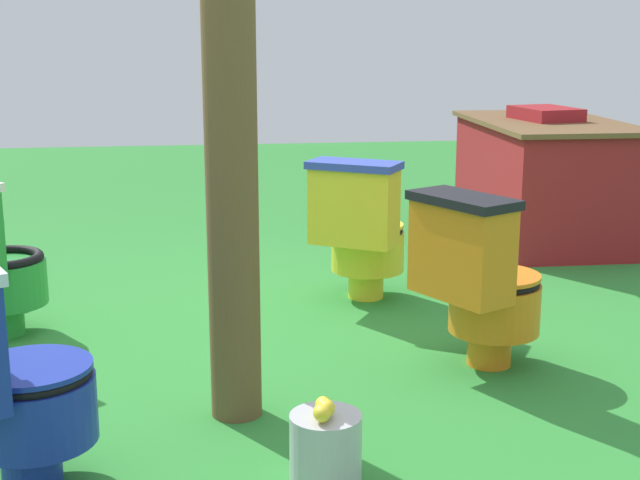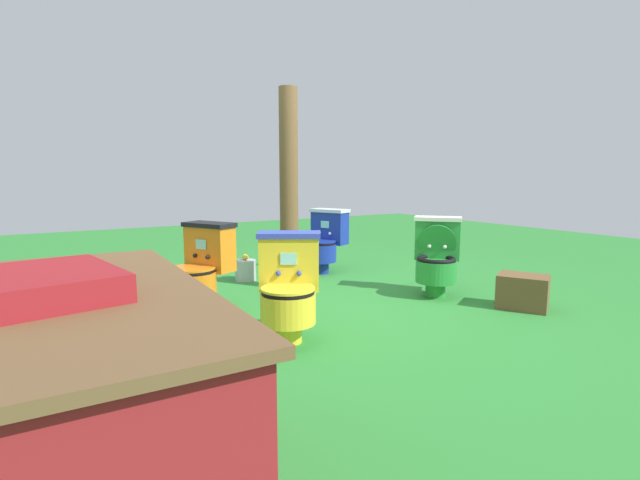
{
  "view_description": "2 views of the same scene",
  "coord_description": "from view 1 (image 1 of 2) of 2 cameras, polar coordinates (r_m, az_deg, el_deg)",
  "views": [
    {
      "loc": [
        3.64,
        -0.15,
        1.36
      ],
      "look_at": [
        0.21,
        0.3,
        0.54
      ],
      "focal_mm": 51.02,
      "sensor_mm": 36.0,
      "label": 1
    },
    {
      "loc": [
        -3.46,
        2.06,
        1.12
      ],
      "look_at": [
        0.09,
        -0.1,
        0.54
      ],
      "focal_mm": 26.27,
      "sensor_mm": 36.0,
      "label": 2
    }
  ],
  "objects": [
    {
      "name": "lemon_bucket",
      "position": [
        2.82,
        0.35,
        -12.84
      ],
      "size": [
        0.22,
        0.22,
        0.28
      ],
      "color": "#B7B7BF",
      "rests_on": "ground"
    },
    {
      "name": "wooden_post",
      "position": [
        3.07,
        -5.61,
        6.01
      ],
      "size": [
        0.18,
        0.18,
        1.94
      ],
      "primitive_type": "cylinder",
      "color": "brown",
      "rests_on": "ground"
    },
    {
      "name": "toilet_yellow",
      "position": [
        4.52,
        2.63,
        0.66
      ],
      "size": [
        0.63,
        0.6,
        0.73
      ],
      "rotation": [
        0.0,
        0.0,
        1.03
      ],
      "color": "yellow",
      "rests_on": "ground"
    },
    {
      "name": "toilet_blue",
      "position": [
        2.83,
        -19.44,
        -7.97
      ],
      "size": [
        0.57,
        0.62,
        0.73
      ],
      "rotation": [
        0.0,
        0.0,
        0.43
      ],
      "color": "#192D9E",
      "rests_on": "ground"
    },
    {
      "name": "vendor_table",
      "position": [
        6.05,
        13.93,
        3.73
      ],
      "size": [
        1.47,
        0.88,
        0.85
      ],
      "rotation": [
        0.0,
        0.0,
        -0.01
      ],
      "color": "maroon",
      "rests_on": "ground"
    },
    {
      "name": "ground",
      "position": [
        3.88,
        -4.82,
        -7.21
      ],
      "size": [
        14.0,
        14.0,
        0.0
      ],
      "primitive_type": "plane",
      "color": "#2D8433"
    },
    {
      "name": "toilet_orange",
      "position": [
        3.67,
        10.01,
        -2.51
      ],
      "size": [
        0.59,
        0.62,
        0.73
      ],
      "rotation": [
        0.0,
        0.0,
        0.49
      ],
      "color": "orange",
      "rests_on": "ground"
    }
  ]
}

